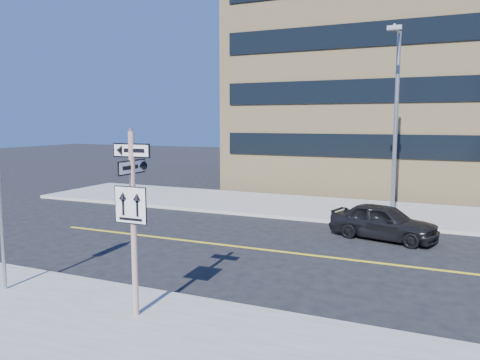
% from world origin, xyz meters
% --- Properties ---
extents(ground, '(120.00, 120.00, 0.00)m').
position_xyz_m(ground, '(0.00, 0.00, 0.00)').
color(ground, black).
rests_on(ground, ground).
extents(sign_pole, '(0.92, 0.92, 4.06)m').
position_xyz_m(sign_pole, '(0.00, -2.51, 2.44)').
color(sign_pole, silver).
rests_on(sign_pole, near_sidewalk).
extents(parked_car_a, '(2.49, 4.17, 1.33)m').
position_xyz_m(parked_car_a, '(4.07, 7.14, 0.66)').
color(parked_car_a, black).
rests_on(parked_car_a, ground).
extents(streetlight_a, '(0.55, 2.25, 8.00)m').
position_xyz_m(streetlight_a, '(4.00, 10.76, 4.76)').
color(streetlight_a, gray).
rests_on(streetlight_a, far_sidewalk).
extents(building_brick, '(18.00, 18.00, 18.00)m').
position_xyz_m(building_brick, '(2.00, 25.00, 9.00)').
color(building_brick, tan).
rests_on(building_brick, ground).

